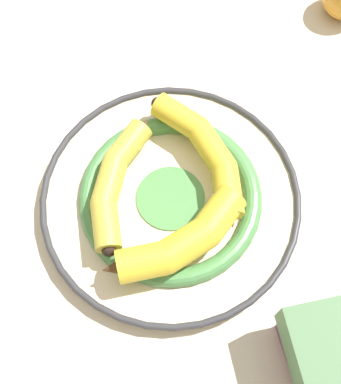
# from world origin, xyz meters

# --- Properties ---
(ground_plane) EXTENTS (2.80, 2.80, 0.00)m
(ground_plane) POSITION_xyz_m (0.00, 0.00, 0.00)
(ground_plane) COLOR beige
(decorative_bowl) EXTENTS (0.32, 0.32, 0.03)m
(decorative_bowl) POSITION_xyz_m (0.01, -0.02, 0.01)
(decorative_bowl) COLOR beige
(decorative_bowl) RESTS_ON ground_plane
(banana_a) EXTENTS (0.09, 0.19, 0.03)m
(banana_a) POSITION_xyz_m (-0.05, -0.02, 0.05)
(banana_a) COLOR yellow
(banana_a) RESTS_ON decorative_bowl
(banana_b) EXTENTS (0.16, 0.11, 0.03)m
(banana_b) POSITION_xyz_m (0.05, -0.07, 0.05)
(banana_b) COLOR gold
(banana_b) RESTS_ON decorative_bowl
(banana_c) EXTENTS (0.18, 0.08, 0.04)m
(banana_c) POSITION_xyz_m (0.05, 0.04, 0.05)
(banana_c) COLOR yellow
(banana_c) RESTS_ON decorative_bowl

